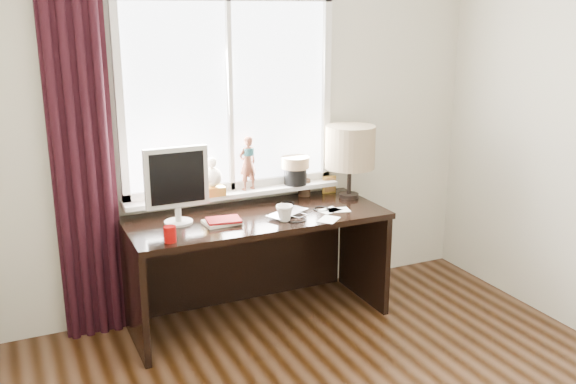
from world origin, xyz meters
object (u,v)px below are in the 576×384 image
monitor (177,181)px  table_lamp (350,148)px  mug (284,213)px  laptop (287,213)px  desk (252,245)px  red_cup (170,234)px

monitor → table_lamp: size_ratio=0.94×
mug → table_lamp: bearing=24.2°
laptop → desk: (-0.18, 0.18, -0.26)m
mug → monitor: bearing=159.3°
laptop → desk: 0.36m
laptop → monitor: bearing=142.3°
laptop → monitor: size_ratio=0.62×
laptop → mug: mug is taller
red_cup → table_lamp: 1.48m
red_cup → desk: red_cup is taller
mug → table_lamp: table_lamp is taller
monitor → laptop: bearing=-11.3°
monitor → red_cup: bearing=-113.6°
desk → table_lamp: table_lamp is taller
mug → monitor: (-0.63, 0.24, 0.22)m
mug → desk: (-0.12, 0.28, -0.30)m
table_lamp → laptop: bearing=-161.8°
monitor → table_lamp: 1.27m
mug → red_cup: 0.76m
mug → table_lamp: 0.76m
desk → laptop: bearing=-45.6°
table_lamp → red_cup: bearing=-165.7°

